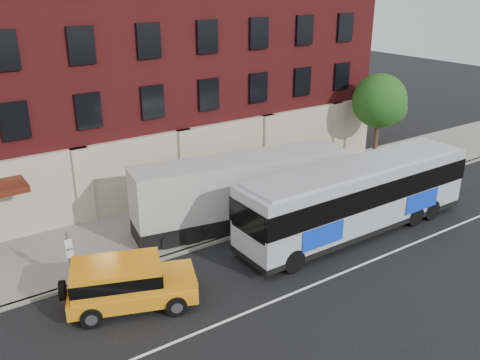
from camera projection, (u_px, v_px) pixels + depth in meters
ground at (322, 290)px, 21.43m from camera, size 120.00×120.00×0.00m
sidewalk at (211, 213)px, 28.34m from camera, size 60.00×6.00×0.15m
kerb at (241, 234)px, 26.03m from camera, size 60.00×0.25×0.15m
lane_line at (314, 284)px, 21.81m from camera, size 60.00×0.12×0.01m
building at (142, 57)px, 31.70m from camera, size 30.00×12.10×15.00m
sign_pole at (69, 256)px, 21.20m from camera, size 0.30×0.20×2.50m
street_tree at (380, 103)px, 34.20m from camera, size 3.60×3.60×6.20m
city_bus at (357, 195)px, 25.69m from camera, size 13.43×2.91×3.68m
yellow_suv at (126, 282)px, 19.94m from camera, size 5.32×3.62×1.99m
shipping_container at (241, 193)px, 26.44m from camera, size 11.43×4.19×3.73m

